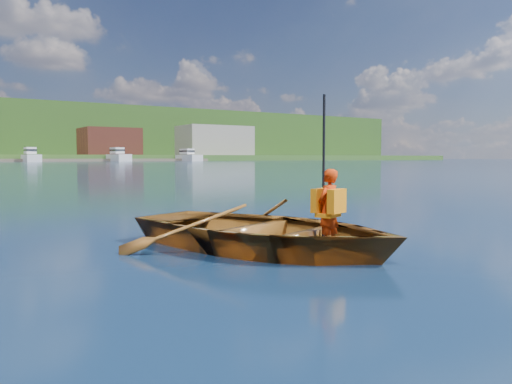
% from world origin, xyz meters
% --- Properties ---
extents(ground, '(600.00, 600.00, 0.00)m').
position_xyz_m(ground, '(0.00, 0.00, 0.00)').
color(ground, '#0F2B41').
rests_on(ground, ground).
extents(rowboat, '(4.07, 4.69, 0.81)m').
position_xyz_m(rowboat, '(0.70, 0.83, 0.26)').
color(rowboat, '#6C3E0A').
rests_on(rowboat, ground).
extents(child_paddler, '(0.44, 0.44, 1.95)m').
position_xyz_m(child_paddler, '(1.18, 0.05, 0.62)').
color(child_paddler, '#B12805').
rests_on(child_paddler, ground).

